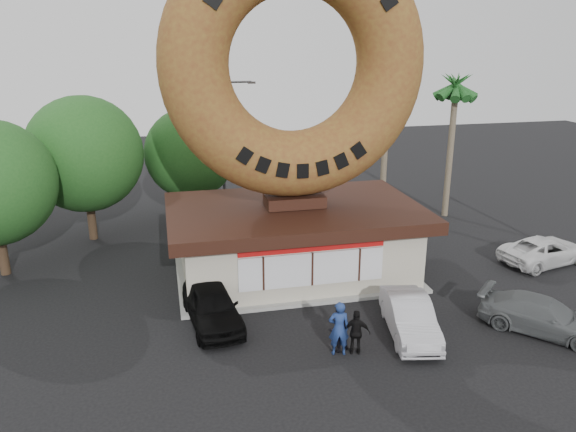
# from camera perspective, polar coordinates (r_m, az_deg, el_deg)

# --- Properties ---
(ground) EXTENTS (90.00, 90.00, 0.00)m
(ground) POSITION_cam_1_polar(r_m,az_deg,el_deg) (20.90, 4.56, -12.43)
(ground) COLOR black
(ground) RESTS_ON ground
(donut_shop) EXTENTS (11.20, 7.20, 3.80)m
(donut_shop) POSITION_cam_1_polar(r_m,az_deg,el_deg) (25.37, 0.66, -2.28)
(donut_shop) COLOR beige
(donut_shop) RESTS_ON ground
(giant_donut) EXTENTS (11.14, 2.84, 11.14)m
(giant_donut) POSITION_cam_1_polar(r_m,az_deg,el_deg) (23.83, 0.72, 15.13)
(giant_donut) COLOR brown
(giant_donut) RESTS_ON donut_shop
(tree_west) EXTENTS (6.00, 6.00, 7.65)m
(tree_west) POSITION_cam_1_polar(r_m,az_deg,el_deg) (30.97, -19.99, 5.91)
(tree_west) COLOR #473321
(tree_west) RESTS_ON ground
(tree_mid) EXTENTS (5.20, 5.20, 6.63)m
(tree_mid) POSITION_cam_1_polar(r_m,az_deg,el_deg) (32.84, -9.90, 6.27)
(tree_mid) COLOR #473321
(tree_mid) RESTS_ON ground
(palm_near) EXTENTS (2.60, 2.60, 9.75)m
(palm_near) POSITION_cam_1_polar(r_m,az_deg,el_deg) (33.84, 10.22, 14.11)
(palm_near) COLOR #726651
(palm_near) RESTS_ON ground
(palm_far) EXTENTS (2.60, 2.60, 8.75)m
(palm_far) POSITION_cam_1_polar(r_m,az_deg,el_deg) (34.10, 16.68, 12.11)
(palm_far) COLOR #726651
(palm_far) RESTS_ON ground
(street_lamp) EXTENTS (2.11, 0.20, 8.00)m
(street_lamp) POSITION_cam_1_polar(r_m,az_deg,el_deg) (33.90, -6.40, 7.59)
(street_lamp) COLOR #59595E
(street_lamp) RESTS_ON ground
(person_left) EXTENTS (0.80, 0.59, 1.98)m
(person_left) POSITION_cam_1_polar(r_m,az_deg,el_deg) (19.62, 5.19, -11.30)
(person_left) COLOR navy
(person_left) RESTS_ON ground
(person_center) EXTENTS (0.98, 0.87, 1.67)m
(person_center) POSITION_cam_1_polar(r_m,az_deg,el_deg) (19.91, 5.14, -11.36)
(person_center) COLOR black
(person_center) RESTS_ON ground
(person_right) EXTENTS (1.03, 0.68, 1.63)m
(person_right) POSITION_cam_1_polar(r_m,az_deg,el_deg) (19.80, 6.96, -11.65)
(person_right) COLOR black
(person_right) RESTS_ON ground
(car_black) EXTENTS (2.31, 4.62, 1.51)m
(car_black) POSITION_cam_1_polar(r_m,az_deg,el_deg) (21.75, -7.73, -8.99)
(car_black) COLOR black
(car_black) RESTS_ON ground
(car_silver) EXTENTS (2.27, 4.46, 1.40)m
(car_silver) POSITION_cam_1_polar(r_m,az_deg,el_deg) (21.35, 12.26, -9.98)
(car_silver) COLOR #B1B0B5
(car_silver) RESTS_ON ground
(car_grey) EXTENTS (4.43, 4.56, 1.31)m
(car_grey) POSITION_cam_1_polar(r_m,az_deg,el_deg) (23.05, 24.46, -9.21)
(car_grey) COLOR slate
(car_grey) RESTS_ON ground
(car_white) EXTENTS (4.95, 3.07, 1.28)m
(car_white) POSITION_cam_1_polar(r_m,az_deg,el_deg) (29.74, 24.63, -3.20)
(car_white) COLOR silver
(car_white) RESTS_ON ground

